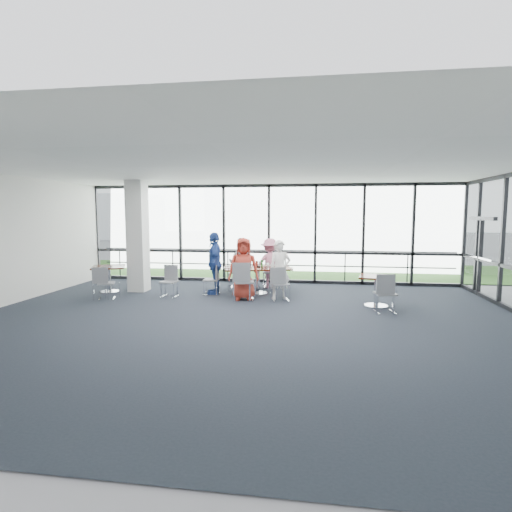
# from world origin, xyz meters

# --- Properties ---
(floor) EXTENTS (12.00, 10.00, 0.02)m
(floor) POSITION_xyz_m (0.00, 0.00, -0.01)
(floor) COLOR #1E242D
(floor) RESTS_ON ground
(ceiling) EXTENTS (12.00, 10.00, 0.04)m
(ceiling) POSITION_xyz_m (0.00, 0.00, 3.20)
(ceiling) COLOR white
(ceiling) RESTS_ON ground
(wall_front) EXTENTS (12.00, 0.10, 3.20)m
(wall_front) POSITION_xyz_m (0.00, -5.00, 1.60)
(wall_front) COLOR silver
(wall_front) RESTS_ON ground
(curtain_wall_back) EXTENTS (12.00, 0.10, 3.20)m
(curtain_wall_back) POSITION_xyz_m (0.00, 5.00, 1.60)
(curtain_wall_back) COLOR white
(curtain_wall_back) RESTS_ON ground
(exit_door) EXTENTS (0.12, 1.60, 2.10)m
(exit_door) POSITION_xyz_m (6.00, 3.75, 1.05)
(exit_door) COLOR black
(exit_door) RESTS_ON ground
(structural_column) EXTENTS (0.50, 0.50, 3.20)m
(structural_column) POSITION_xyz_m (-3.60, 3.00, 1.60)
(structural_column) COLOR silver
(structural_column) RESTS_ON ground
(apron) EXTENTS (80.00, 70.00, 0.02)m
(apron) POSITION_xyz_m (0.00, 10.00, -0.02)
(apron) COLOR slate
(apron) RESTS_ON ground
(grass_strip) EXTENTS (80.00, 5.00, 0.01)m
(grass_strip) POSITION_xyz_m (0.00, 8.00, 0.01)
(grass_strip) COLOR #2D5B1E
(grass_strip) RESTS_ON ground
(hangar_main) EXTENTS (24.00, 10.00, 6.00)m
(hangar_main) POSITION_xyz_m (4.00, 32.00, 3.00)
(hangar_main) COLOR white
(hangar_main) RESTS_ON ground
(hangar_aux) EXTENTS (10.00, 6.00, 4.00)m
(hangar_aux) POSITION_xyz_m (-18.00, 28.00, 2.00)
(hangar_aux) COLOR white
(hangar_aux) RESTS_ON ground
(guard_rail) EXTENTS (12.00, 0.06, 0.06)m
(guard_rail) POSITION_xyz_m (0.00, 5.60, 0.50)
(guard_rail) COLOR #2D2D33
(guard_rail) RESTS_ON ground
(main_table) EXTENTS (2.03, 1.42, 0.75)m
(main_table) POSITION_xyz_m (-0.10, 3.08, 0.62)
(main_table) COLOR #340C09
(main_table) RESTS_ON ground
(side_table_left) EXTENTS (1.17, 1.17, 0.75)m
(side_table_left) POSITION_xyz_m (-4.36, 2.68, 0.64)
(side_table_left) COLOR #340C09
(side_table_left) RESTS_ON ground
(side_table_right) EXTENTS (0.93, 0.93, 0.75)m
(side_table_right) POSITION_xyz_m (2.98, 1.93, 0.62)
(side_table_right) COLOR #340C09
(side_table_right) RESTS_ON ground
(diner_near_left) EXTENTS (0.87, 0.64, 1.63)m
(diner_near_left) POSITION_xyz_m (-0.36, 2.27, 0.82)
(diner_near_left) COLOR #B03426
(diner_near_left) RESTS_ON ground
(diner_near_right) EXTENTS (0.66, 0.56, 1.56)m
(diner_near_right) POSITION_xyz_m (0.58, 2.43, 0.78)
(diner_near_right) COLOR white
(diner_near_right) RESTS_ON ground
(diner_far_left) EXTENTS (0.76, 0.48, 1.53)m
(diner_far_left) POSITION_xyz_m (-0.71, 3.80, 0.77)
(diner_far_left) COLOR slate
(diner_far_left) RESTS_ON ground
(diner_far_right) EXTENTS (1.08, 0.76, 1.51)m
(diner_far_right) POSITION_xyz_m (0.15, 4.01, 0.75)
(diner_far_right) COLOR pink
(diner_far_right) RESTS_ON ground
(diner_end) EXTENTS (0.75, 1.11, 1.74)m
(diner_end) POSITION_xyz_m (-1.28, 2.84, 0.87)
(diner_end) COLOR navy
(diner_end) RESTS_ON ground
(chair_main_nl) EXTENTS (0.56, 0.56, 0.98)m
(chair_main_nl) POSITION_xyz_m (-0.31, 2.14, 0.49)
(chair_main_nl) COLOR slate
(chair_main_nl) RESTS_ON ground
(chair_main_nr) EXTENTS (0.52, 0.52, 0.87)m
(chair_main_nr) POSITION_xyz_m (0.62, 2.23, 0.44)
(chair_main_nr) COLOR slate
(chair_main_nr) RESTS_ON ground
(chair_main_fl) EXTENTS (0.55, 0.55, 0.99)m
(chair_main_fl) POSITION_xyz_m (-0.80, 3.91, 0.49)
(chair_main_fl) COLOR slate
(chair_main_fl) RESTS_ON ground
(chair_main_fr) EXTENTS (0.48, 0.48, 0.96)m
(chair_main_fr) POSITION_xyz_m (0.18, 4.04, 0.48)
(chair_main_fr) COLOR slate
(chair_main_fr) RESTS_ON ground
(chair_main_end) EXTENTS (0.42, 0.42, 0.83)m
(chair_main_end) POSITION_xyz_m (-1.37, 2.76, 0.41)
(chair_main_end) COLOR slate
(chair_main_end) RESTS_ON ground
(chair_spare_la) EXTENTS (0.54, 0.54, 0.84)m
(chair_spare_la) POSITION_xyz_m (-3.95, 1.78, 0.42)
(chair_spare_la) COLOR slate
(chair_spare_la) RESTS_ON ground
(chair_spare_lb) EXTENTS (0.44, 0.44, 0.83)m
(chair_spare_lb) POSITION_xyz_m (-2.40, 2.26, 0.42)
(chair_spare_lb) COLOR slate
(chair_spare_lb) RESTS_ON ground
(chair_spare_r) EXTENTS (0.50, 0.50, 0.89)m
(chair_spare_r) POSITION_xyz_m (3.07, 1.29, 0.45)
(chair_spare_r) COLOR slate
(chair_spare_r) RESTS_ON ground
(plate_nl) EXTENTS (0.24, 0.24, 0.01)m
(plate_nl) POSITION_xyz_m (-0.49, 2.68, 0.76)
(plate_nl) COLOR white
(plate_nl) RESTS_ON main_table
(plate_nr) EXTENTS (0.24, 0.24, 0.01)m
(plate_nr) POSITION_xyz_m (0.47, 2.87, 0.76)
(plate_nr) COLOR white
(plate_nr) RESTS_ON main_table
(plate_fl) EXTENTS (0.24, 0.24, 0.01)m
(plate_fl) POSITION_xyz_m (-0.58, 3.29, 0.76)
(plate_fl) COLOR white
(plate_fl) RESTS_ON main_table
(plate_fr) EXTENTS (0.27, 0.27, 0.01)m
(plate_fr) POSITION_xyz_m (0.30, 3.53, 0.76)
(plate_fr) COLOR white
(plate_fr) RESTS_ON main_table
(plate_end) EXTENTS (0.27, 0.27, 0.01)m
(plate_end) POSITION_xyz_m (-0.89, 2.83, 0.76)
(plate_end) COLOR white
(plate_end) RESTS_ON main_table
(tumbler_a) EXTENTS (0.07, 0.07, 0.13)m
(tumbler_a) POSITION_xyz_m (-0.25, 2.78, 0.82)
(tumbler_a) COLOR white
(tumbler_a) RESTS_ON main_table
(tumbler_b) EXTENTS (0.07, 0.07, 0.15)m
(tumbler_b) POSITION_xyz_m (0.20, 2.97, 0.82)
(tumbler_b) COLOR white
(tumbler_b) RESTS_ON main_table
(tumbler_c) EXTENTS (0.08, 0.08, 0.15)m
(tumbler_c) POSITION_xyz_m (-0.11, 3.27, 0.83)
(tumbler_c) COLOR white
(tumbler_c) RESTS_ON main_table
(tumbler_d) EXTENTS (0.06, 0.06, 0.13)m
(tumbler_d) POSITION_xyz_m (-0.65, 2.79, 0.81)
(tumbler_d) COLOR white
(tumbler_d) RESTS_ON main_table
(menu_a) EXTENTS (0.37, 0.36, 0.00)m
(menu_a) POSITION_xyz_m (-0.13, 2.67, 0.75)
(menu_a) COLOR silver
(menu_a) RESTS_ON main_table
(menu_b) EXTENTS (0.33, 0.28, 0.00)m
(menu_b) POSITION_xyz_m (0.75, 3.06, 0.75)
(menu_b) COLOR silver
(menu_b) RESTS_ON main_table
(menu_c) EXTENTS (0.34, 0.29, 0.00)m
(menu_c) POSITION_xyz_m (-0.03, 3.45, 0.75)
(menu_c) COLOR silver
(menu_c) RESTS_ON main_table
(condiment_caddy) EXTENTS (0.10, 0.07, 0.04)m
(condiment_caddy) POSITION_xyz_m (-0.07, 3.08, 0.77)
(condiment_caddy) COLOR black
(condiment_caddy) RESTS_ON main_table
(ketchup_bottle) EXTENTS (0.06, 0.06, 0.18)m
(ketchup_bottle) POSITION_xyz_m (-0.13, 3.11, 0.84)
(ketchup_bottle) COLOR maroon
(ketchup_bottle) RESTS_ON main_table
(green_bottle) EXTENTS (0.05, 0.05, 0.20)m
(green_bottle) POSITION_xyz_m (0.00, 3.20, 0.85)
(green_bottle) COLOR #1E6623
(green_bottle) RESTS_ON main_table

